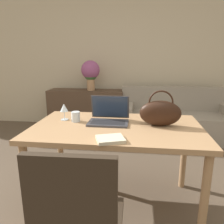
{
  "coord_description": "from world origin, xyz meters",
  "views": [
    {
      "loc": [
        0.31,
        -1.18,
        1.33
      ],
      "look_at": [
        0.09,
        0.57,
        0.88
      ],
      "focal_mm": 35.0,
      "sensor_mm": 36.0,
      "label": 1
    }
  ],
  "objects_px": {
    "chair": "(78,221)",
    "drinking_glass": "(76,117)",
    "handbag": "(160,113)",
    "flower_vase": "(91,72)",
    "laptop": "(109,115)",
    "wine_glass": "(64,109)",
    "couch": "(176,120)"
  },
  "relations": [
    {
      "from": "handbag",
      "to": "flower_vase",
      "type": "distance_m",
      "value": 2.28
    },
    {
      "from": "chair",
      "to": "laptop",
      "type": "distance_m",
      "value": 1.0
    },
    {
      "from": "handbag",
      "to": "flower_vase",
      "type": "height_order",
      "value": "flower_vase"
    },
    {
      "from": "chair",
      "to": "handbag",
      "type": "relative_size",
      "value": 2.72
    },
    {
      "from": "drinking_glass",
      "to": "wine_glass",
      "type": "relative_size",
      "value": 0.59
    },
    {
      "from": "chair",
      "to": "drinking_glass",
      "type": "xyz_separation_m",
      "value": [
        -0.27,
        0.92,
        0.29
      ]
    },
    {
      "from": "laptop",
      "to": "handbag",
      "type": "relative_size",
      "value": 1.01
    },
    {
      "from": "chair",
      "to": "flower_vase",
      "type": "distance_m",
      "value": 3.01
    },
    {
      "from": "couch",
      "to": "wine_glass",
      "type": "height_order",
      "value": "wine_glass"
    },
    {
      "from": "couch",
      "to": "laptop",
      "type": "height_order",
      "value": "laptop"
    },
    {
      "from": "wine_glass",
      "to": "flower_vase",
      "type": "relative_size",
      "value": 0.29
    },
    {
      "from": "handbag",
      "to": "couch",
      "type": "bearing_deg",
      "value": 76.16
    },
    {
      "from": "laptop",
      "to": "flower_vase",
      "type": "distance_m",
      "value": 2.06
    },
    {
      "from": "couch",
      "to": "laptop",
      "type": "xyz_separation_m",
      "value": [
        -0.89,
        -1.76,
        0.53
      ]
    },
    {
      "from": "laptop",
      "to": "wine_glass",
      "type": "bearing_deg",
      "value": 178.76
    },
    {
      "from": "laptop",
      "to": "wine_glass",
      "type": "xyz_separation_m",
      "value": [
        -0.42,
        0.01,
        0.05
      ]
    },
    {
      "from": "laptop",
      "to": "chair",
      "type": "bearing_deg",
      "value": -91.86
    },
    {
      "from": "chair",
      "to": "flower_vase",
      "type": "height_order",
      "value": "flower_vase"
    },
    {
      "from": "chair",
      "to": "wine_glass",
      "type": "height_order",
      "value": "chair"
    },
    {
      "from": "drinking_glass",
      "to": "handbag",
      "type": "distance_m",
      "value": 0.75
    },
    {
      "from": "drinking_glass",
      "to": "flower_vase",
      "type": "bearing_deg",
      "value": 98.51
    },
    {
      "from": "couch",
      "to": "handbag",
      "type": "xyz_separation_m",
      "value": [
        -0.45,
        -1.82,
        0.59
      ]
    },
    {
      "from": "couch",
      "to": "handbag",
      "type": "bearing_deg",
      "value": -103.84
    },
    {
      "from": "laptop",
      "to": "handbag",
      "type": "height_order",
      "value": "handbag"
    },
    {
      "from": "drinking_glass",
      "to": "wine_glass",
      "type": "height_order",
      "value": "wine_glass"
    },
    {
      "from": "wine_glass",
      "to": "flower_vase",
      "type": "distance_m",
      "value": 1.97
    },
    {
      "from": "wine_glass",
      "to": "handbag",
      "type": "bearing_deg",
      "value": -4.91
    },
    {
      "from": "couch",
      "to": "flower_vase",
      "type": "xyz_separation_m",
      "value": [
        -1.49,
        0.2,
        0.77
      ]
    },
    {
      "from": "laptop",
      "to": "drinking_glass",
      "type": "height_order",
      "value": "laptop"
    },
    {
      "from": "couch",
      "to": "drinking_glass",
      "type": "bearing_deg",
      "value": -123.67
    },
    {
      "from": "couch",
      "to": "handbag",
      "type": "height_order",
      "value": "handbag"
    },
    {
      "from": "laptop",
      "to": "couch",
      "type": "bearing_deg",
      "value": 63.15
    }
  ]
}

